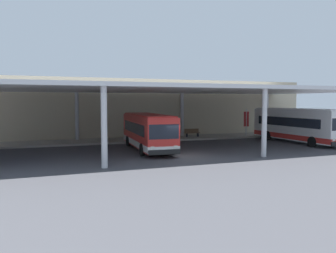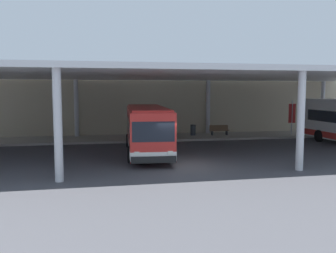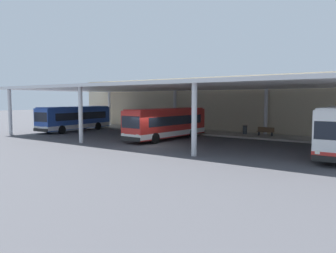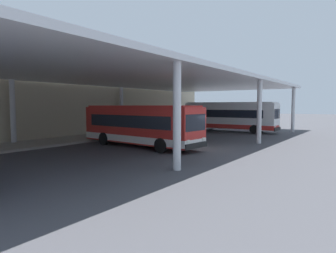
{
  "view_description": "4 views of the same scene",
  "coord_description": "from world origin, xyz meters",
  "px_view_note": "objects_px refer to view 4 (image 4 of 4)",
  "views": [
    {
      "loc": [
        -10.14,
        -24.33,
        4.27
      ],
      "look_at": [
        0.19,
        2.65,
        2.16
      ],
      "focal_mm": 36.51,
      "sensor_mm": 36.0,
      "label": 1
    },
    {
      "loc": [
        -4.42,
        -19.59,
        4.18
      ],
      "look_at": [
        0.53,
        5.07,
        1.74
      ],
      "focal_mm": 38.3,
      "sensor_mm": 36.0,
      "label": 2
    },
    {
      "loc": [
        17.85,
        -22.55,
        4.1
      ],
      "look_at": [
        -1.06,
        4.55,
        1.31
      ],
      "focal_mm": 34.38,
      "sensor_mm": 36.0,
      "label": 3
    },
    {
      "loc": [
        -17.77,
        -10.28,
        3.17
      ],
      "look_at": [
        -0.02,
        2.44,
        1.57
      ],
      "focal_mm": 30.76,
      "sensor_mm": 36.0,
      "label": 4
    }
  ],
  "objects_px": {
    "banner_sign": "(176,115)",
    "trash_bin": "(119,129)",
    "bus_middle_bay": "(230,116)",
    "bus_second_bay": "(140,125)",
    "bench_waiting": "(136,127)"
  },
  "relations": [
    {
      "from": "banner_sign",
      "to": "trash_bin",
      "type": "bearing_deg",
      "value": 172.89
    },
    {
      "from": "bus_middle_bay",
      "to": "banner_sign",
      "type": "bearing_deg",
      "value": 102.64
    },
    {
      "from": "bus_middle_bay",
      "to": "banner_sign",
      "type": "xyz_separation_m",
      "value": [
        -1.55,
        6.91,
        0.14
      ]
    },
    {
      "from": "bus_second_bay",
      "to": "bus_middle_bay",
      "type": "relative_size",
      "value": 0.94
    },
    {
      "from": "bench_waiting",
      "to": "banner_sign",
      "type": "relative_size",
      "value": 0.56
    },
    {
      "from": "banner_sign",
      "to": "bench_waiting",
      "type": "bearing_deg",
      "value": 172.69
    },
    {
      "from": "bench_waiting",
      "to": "banner_sign",
      "type": "height_order",
      "value": "banner_sign"
    },
    {
      "from": "banner_sign",
      "to": "bus_second_bay",
      "type": "bearing_deg",
      "value": -155.81
    },
    {
      "from": "bus_second_bay",
      "to": "banner_sign",
      "type": "relative_size",
      "value": 3.34
    },
    {
      "from": "bus_middle_bay",
      "to": "bench_waiting",
      "type": "distance_m",
      "value": 11.5
    },
    {
      "from": "bus_middle_bay",
      "to": "trash_bin",
      "type": "distance_m",
      "value": 13.55
    },
    {
      "from": "bus_second_bay",
      "to": "trash_bin",
      "type": "height_order",
      "value": "bus_second_bay"
    },
    {
      "from": "bus_second_bay",
      "to": "bench_waiting",
      "type": "relative_size",
      "value": 5.93
    },
    {
      "from": "bench_waiting",
      "to": "trash_bin",
      "type": "height_order",
      "value": "trash_bin"
    },
    {
      "from": "bus_second_bay",
      "to": "trash_bin",
      "type": "xyz_separation_m",
      "value": [
        5.37,
        7.74,
        -0.98
      ]
    }
  ]
}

